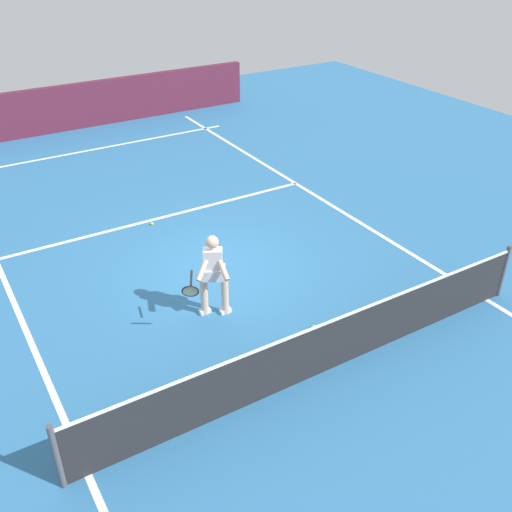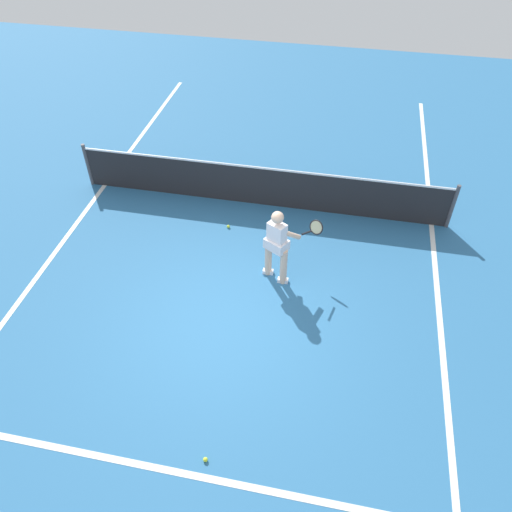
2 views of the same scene
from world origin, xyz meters
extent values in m
plane|color=teal|center=(0.00, 0.00, 0.00)|extent=(26.80, 26.80, 0.00)
cube|color=#561E33|center=(0.00, -10.01, 0.71)|extent=(12.42, 0.24, 1.42)
cube|color=white|center=(0.00, -7.81, 0.00)|extent=(8.42, 0.10, 0.01)
cube|color=white|center=(0.00, -2.64, 0.00)|extent=(7.42, 0.10, 0.01)
cube|color=white|center=(-3.71, 0.00, 0.00)|extent=(0.10, 18.61, 0.01)
cube|color=white|center=(3.71, 0.00, 0.00)|extent=(0.10, 18.61, 0.01)
cylinder|color=#4C4C51|center=(-4.01, 3.51, 0.52)|extent=(0.08, 0.08, 1.04)
cylinder|color=#4C4C51|center=(4.01, 3.51, 0.52)|extent=(0.08, 0.08, 1.04)
cube|color=#232326|center=(0.00, 3.51, 0.46)|extent=(7.94, 0.02, 0.92)
cube|color=white|center=(0.00, 3.51, 0.94)|extent=(7.94, 0.02, 0.04)
cylinder|color=beige|center=(0.57, 1.38, 0.39)|extent=(0.13, 0.13, 0.78)
cylinder|color=beige|center=(0.88, 1.20, 0.39)|extent=(0.13, 0.13, 0.78)
cube|color=white|center=(0.57, 1.38, 0.04)|extent=(0.20, 0.10, 0.08)
cube|color=white|center=(0.88, 1.20, 0.04)|extent=(0.20, 0.10, 0.08)
cube|color=white|center=(0.72, 1.29, 1.04)|extent=(0.38, 0.33, 0.52)
cube|color=white|center=(0.72, 1.29, 0.84)|extent=(0.49, 0.44, 0.20)
sphere|color=beige|center=(0.72, 1.29, 1.44)|extent=(0.22, 0.22, 0.22)
cylinder|color=beige|center=(0.67, 1.49, 1.06)|extent=(0.13, 0.48, 0.37)
cylinder|color=beige|center=(0.93, 1.35, 1.06)|extent=(0.44, 0.35, 0.37)
cylinder|color=black|center=(1.23, 1.49, 1.02)|extent=(0.18, 0.27, 0.14)
torus|color=black|center=(1.37, 1.75, 0.96)|extent=(0.31, 0.24, 0.28)
cylinder|color=beige|center=(1.37, 1.75, 0.96)|extent=(0.25, 0.20, 0.23)
sphere|color=#D1E533|center=(0.70, 2.76, 0.03)|extent=(0.07, 0.07, 0.07)
sphere|color=#D1E533|center=(-0.50, 2.56, 0.03)|extent=(0.07, 0.07, 0.07)
sphere|color=#D1E533|center=(0.39, -2.41, 0.03)|extent=(0.07, 0.07, 0.07)
camera|label=1|loc=(4.44, 8.80, 6.15)|focal=40.93mm
camera|label=2|loc=(1.70, -5.38, 6.74)|focal=35.31mm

